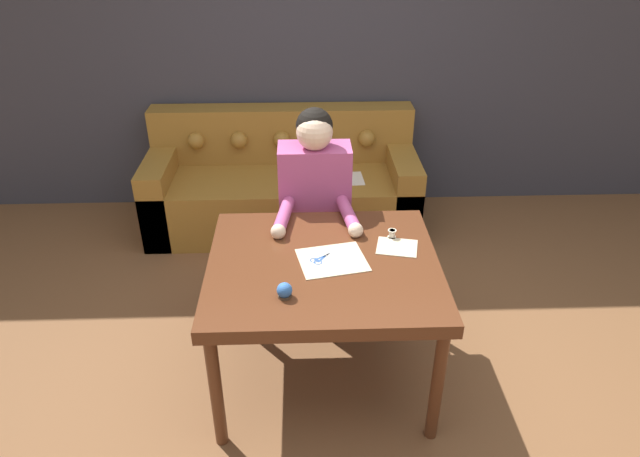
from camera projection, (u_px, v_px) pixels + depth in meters
name	position (u px, v px, depth m)	size (l,w,h in m)	color
ground_plane	(347.00, 384.00, 3.08)	(16.00, 16.00, 0.00)	brown
wall_back	(329.00, 45.00, 4.32)	(8.00, 0.06, 2.60)	#383842
dining_table	(324.00, 274.00, 2.83)	(1.14, 1.01, 0.73)	#562D19
couch	(283.00, 186.00, 4.46)	(2.04, 0.81, 0.87)	olive
person	(315.00, 210.00, 3.41)	(0.49, 0.63, 1.28)	#33281E
pattern_paper_main	(332.00, 260.00, 2.80)	(0.37, 0.33, 0.00)	beige
pattern_paper_offcut	(397.00, 247.00, 2.90)	(0.23, 0.21, 0.00)	beige
scissors	(322.00, 258.00, 2.82)	(0.18, 0.18, 0.01)	silver
thread_spool	(392.00, 234.00, 2.98)	(0.04, 0.04, 0.05)	beige
pin_cushion	(285.00, 291.00, 2.53)	(0.07, 0.07, 0.07)	#4C3828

